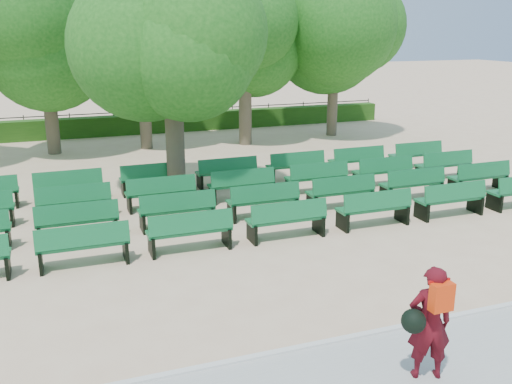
% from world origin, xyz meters
% --- Properties ---
extents(ground, '(120.00, 120.00, 0.00)m').
position_xyz_m(ground, '(0.00, 0.00, 0.00)').
color(ground, '#D3AE8C').
extents(paving, '(30.00, 2.20, 0.06)m').
position_xyz_m(paving, '(0.00, -7.40, 0.03)').
color(paving, '#ADAEA9').
rests_on(paving, ground).
extents(curb, '(30.00, 0.12, 0.10)m').
position_xyz_m(curb, '(0.00, -6.25, 0.05)').
color(curb, silver).
rests_on(curb, ground).
extents(hedge, '(26.00, 0.70, 0.90)m').
position_xyz_m(hedge, '(0.00, 14.00, 0.45)').
color(hedge, '#234F14').
rests_on(hedge, ground).
extents(fence, '(26.00, 0.10, 1.02)m').
position_xyz_m(fence, '(0.00, 14.40, 0.00)').
color(fence, black).
rests_on(fence, ground).
extents(tree_line, '(21.80, 6.80, 7.04)m').
position_xyz_m(tree_line, '(0.00, 10.00, 0.00)').
color(tree_line, '#23671B').
rests_on(tree_line, ground).
extents(bench_array, '(1.96, 0.69, 1.22)m').
position_xyz_m(bench_array, '(1.27, 1.04, 0.10)').
color(bench_array, '#116633').
rests_on(bench_array, ground).
extents(tree_among, '(4.36, 4.36, 6.38)m').
position_xyz_m(tree_among, '(-0.41, 3.22, 4.38)').
color(tree_among, brown).
rests_on(tree_among, ground).
extents(person, '(0.86, 0.59, 1.73)m').
position_xyz_m(person, '(0.85, -7.56, 0.96)').
color(person, '#4B0A13').
rests_on(person, ground).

